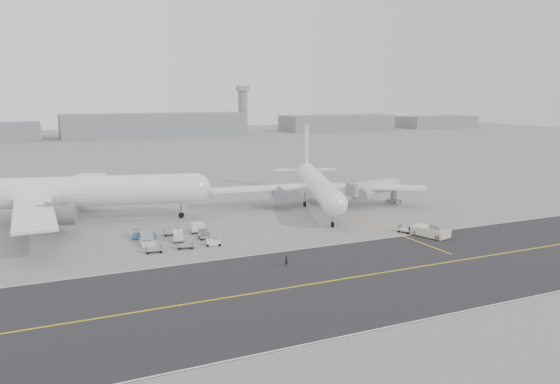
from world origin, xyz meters
name	(u,v)px	position (x,y,z in m)	size (l,w,h in m)	color
ground	(244,252)	(0.00, 0.00, 0.00)	(700.00, 700.00, 0.00)	gray
taxiway	(325,282)	(5.02, -17.98, 0.01)	(220.00, 59.00, 0.03)	#2A2A2D
horizon_buildings	(139,137)	(30.00, 260.00, 0.00)	(520.00, 28.00, 28.00)	gray
control_tower	(243,109)	(100.00, 265.00, 16.25)	(7.00, 7.00, 31.25)	gray
airliner_a	(52,192)	(-27.16, 35.03, 6.24)	(61.82, 60.43, 21.70)	white
airliner_b	(318,185)	(28.74, 28.02, 5.02)	(47.43, 48.28, 17.41)	white
pushback_tug	(431,231)	(34.38, -4.67, 1.02)	(4.79, 8.80, 2.48)	beige
jet_bridge	(374,188)	(40.97, 23.19, 4.08)	(15.71, 5.89, 5.86)	gray
gse_cluster	(178,242)	(-8.21, 10.93, 0.00)	(17.91, 17.29, 2.07)	gray
stray_dolly	(405,233)	(31.91, -0.37, 0.00)	(1.53, 2.48, 1.53)	silver
ground_crew_a	(286,261)	(3.17, -9.50, 0.82)	(0.60, 0.39, 1.63)	black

